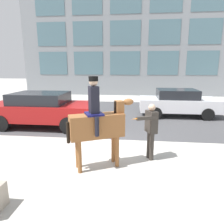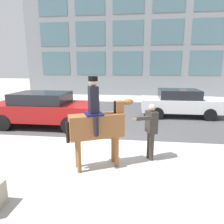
% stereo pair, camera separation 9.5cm
% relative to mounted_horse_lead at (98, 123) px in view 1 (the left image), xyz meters
% --- Properties ---
extents(ground_plane, '(80.00, 80.00, 0.00)m').
position_rel_mounted_horse_lead_xyz_m(ground_plane, '(0.04, 1.64, -1.25)').
color(ground_plane, '#B2AFA8').
extents(road_surface, '(20.05, 8.50, 0.01)m').
position_rel_mounted_horse_lead_xyz_m(road_surface, '(0.04, 6.39, -1.25)').
color(road_surface, '#444447').
rests_on(road_surface, ground_plane).
extents(mounted_horse_lead, '(1.72, 1.04, 2.46)m').
position_rel_mounted_horse_lead_xyz_m(mounted_horse_lead, '(0.00, 0.00, 0.00)').
color(mounted_horse_lead, brown).
rests_on(mounted_horse_lead, ground_plane).
extents(pedestrian_bystander, '(0.77, 0.70, 1.67)m').
position_rel_mounted_horse_lead_xyz_m(pedestrian_bystander, '(1.44, 0.63, -0.27)').
color(pedestrian_bystander, '#332D28').
rests_on(pedestrian_bystander, ground_plane).
extents(street_car_near_lane, '(4.76, 2.08, 1.57)m').
position_rel_mounted_horse_lead_xyz_m(street_car_near_lane, '(-3.21, 3.56, -0.42)').
color(street_car_near_lane, maroon).
rests_on(street_car_near_lane, ground_plane).
extents(street_car_far_lane, '(4.23, 2.00, 1.49)m').
position_rel_mounted_horse_lead_xyz_m(street_car_far_lane, '(3.39, 6.33, -0.47)').
color(street_car_far_lane, silver).
rests_on(street_car_far_lane, ground_plane).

